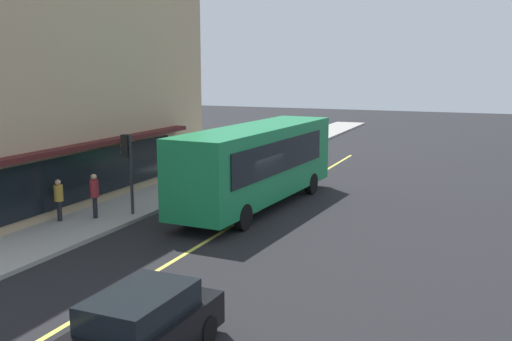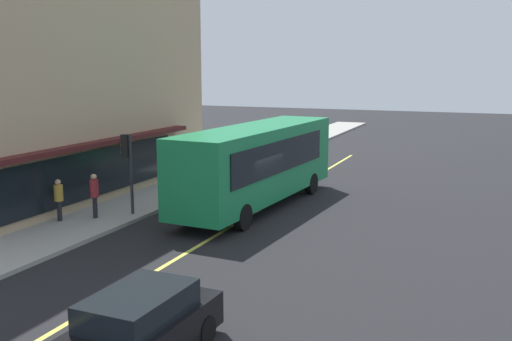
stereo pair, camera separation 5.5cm
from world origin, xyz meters
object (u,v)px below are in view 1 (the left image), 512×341
traffic_light (127,155)px  pedestrian_by_curb (94,192)px  pedestrian_waiting (59,196)px  bus (258,162)px  car_black (138,331)px

traffic_light → pedestrian_by_curb: bearing=143.5°
traffic_light → pedestrian_waiting: 3.04m
pedestrian_by_curb → pedestrian_waiting: bearing=132.1°
bus → traffic_light: (-3.60, 4.15, 0.55)m
traffic_light → car_black: size_ratio=0.73×
bus → pedestrian_by_curb: (-4.70, 4.96, -0.78)m
traffic_light → car_black: 12.41m
traffic_light → car_black: bearing=-145.0°
car_black → pedestrian_waiting: 11.98m
bus → car_black: 14.02m
traffic_light → pedestrian_by_curb: (-1.11, 0.82, -1.33)m
bus → pedestrian_by_curb: 6.88m
traffic_light → pedestrian_by_curb: size_ratio=1.83×
pedestrian_waiting → pedestrian_by_curb: pedestrian_by_curb is taller
car_black → pedestrian_by_curb: bearing=41.3°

